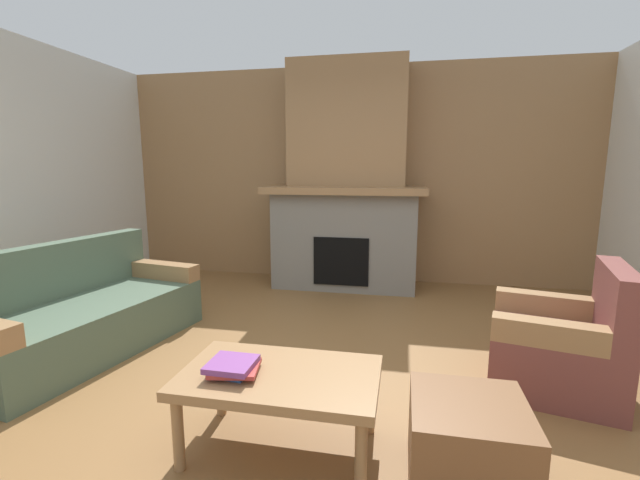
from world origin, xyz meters
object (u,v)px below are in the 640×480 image
(fireplace, at_px, (346,192))
(couch, at_px, (81,315))
(coffee_table, at_px, (280,382))
(armchair, at_px, (562,346))
(ottoman, at_px, (467,444))

(fireplace, relative_size, couch, 1.41)
(couch, bearing_deg, coffee_table, -24.48)
(armchair, relative_size, ottoman, 1.76)
(fireplace, xyz_separation_m, armchair, (1.75, -2.23, -0.87))
(coffee_table, height_order, ottoman, coffee_table)
(couch, distance_m, armchair, 3.56)
(couch, distance_m, coffee_table, 2.11)
(couch, height_order, armchair, same)
(armchair, bearing_deg, coffee_table, -149.36)
(ottoman, bearing_deg, fireplace, 107.42)
(fireplace, height_order, coffee_table, fireplace)
(ottoman, bearing_deg, coffee_table, 176.31)
(coffee_table, bearing_deg, couch, 155.52)
(armchair, bearing_deg, ottoman, -125.26)
(fireplace, bearing_deg, armchair, -51.83)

